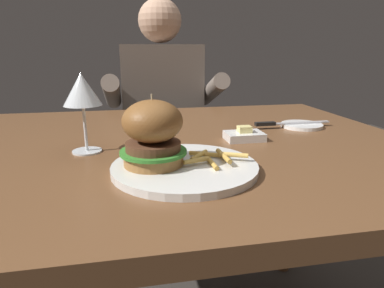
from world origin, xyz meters
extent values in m
cube|color=brown|center=(0.00, 0.00, 0.72)|extent=(1.20, 0.96, 0.04)
cylinder|color=brown|center=(-0.54, 0.42, 0.35)|extent=(0.06, 0.06, 0.70)
cylinder|color=brown|center=(0.54, 0.42, 0.35)|extent=(0.06, 0.06, 0.70)
cylinder|color=white|center=(-0.02, -0.22, 0.75)|extent=(0.28, 0.28, 0.01)
cylinder|color=#9E6B38|center=(-0.08, -0.21, 0.77)|extent=(0.11, 0.11, 0.02)
cylinder|color=#38842D|center=(-0.08, -0.21, 0.78)|extent=(0.13, 0.13, 0.01)
cylinder|color=brown|center=(-0.08, -0.21, 0.79)|extent=(0.10, 0.10, 0.02)
ellipsoid|color=brown|center=(-0.08, -0.21, 0.84)|extent=(0.11, 0.11, 0.08)
cylinder|color=#CCB78C|center=(-0.08, -0.21, 0.86)|extent=(0.00, 0.00, 0.05)
cylinder|color=gold|center=(0.03, -0.23, 0.76)|extent=(0.01, 0.06, 0.01)
cylinder|color=gold|center=(0.03, -0.18, 0.76)|extent=(0.07, 0.04, 0.01)
cylinder|color=#EABC5B|center=(0.00, -0.23, 0.76)|extent=(0.05, 0.02, 0.01)
cylinder|color=#E0B251|center=(0.01, -0.19, 0.76)|extent=(0.05, 0.05, 0.01)
cylinder|color=#EABC5B|center=(0.08, -0.21, 0.77)|extent=(0.05, 0.03, 0.01)
cylinder|color=gold|center=(0.06, -0.22, 0.77)|extent=(0.01, 0.07, 0.01)
cylinder|color=silver|center=(-0.22, -0.05, 0.74)|extent=(0.07, 0.07, 0.00)
cylinder|color=silver|center=(-0.22, -0.05, 0.80)|extent=(0.01, 0.01, 0.10)
cone|color=silver|center=(-0.22, -0.05, 0.88)|extent=(0.08, 0.08, 0.07)
cylinder|color=white|center=(0.38, 0.09, 0.74)|extent=(0.12, 0.12, 0.01)
cube|color=silver|center=(0.38, 0.09, 0.75)|extent=(0.17, 0.02, 0.00)
cube|color=black|center=(0.27, 0.08, 0.76)|extent=(0.06, 0.02, 0.01)
cube|color=white|center=(0.17, -0.02, 0.75)|extent=(0.10, 0.07, 0.02)
cube|color=#F4E58C|center=(0.17, -0.02, 0.77)|extent=(0.03, 0.03, 0.02)
cube|color=#282833|center=(0.04, 0.76, 0.23)|extent=(0.30, 0.22, 0.46)
cube|color=#72665B|center=(0.04, 0.76, 0.72)|extent=(0.36, 0.20, 0.52)
sphere|color=tan|center=(0.04, 0.76, 1.08)|extent=(0.19, 0.19, 0.19)
cylinder|color=#72665B|center=(-0.18, 0.68, 0.78)|extent=(0.07, 0.34, 0.18)
cylinder|color=#72665B|center=(0.26, 0.68, 0.78)|extent=(0.07, 0.34, 0.18)
camera|label=1|loc=(-0.12, -0.82, 0.97)|focal=32.00mm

